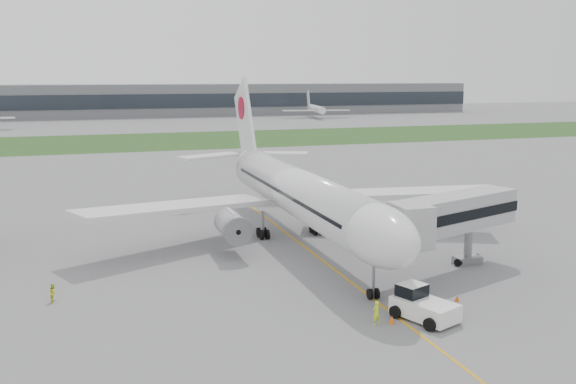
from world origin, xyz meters
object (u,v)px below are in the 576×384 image
object	(u,v)px
airliner	(296,190)
jet_bridge	(448,215)
pushback_tug	(421,304)
ground_crew_near	(376,313)

from	to	relation	value
airliner	jet_bridge	xyz separation A→B (m)	(9.29, -15.69, -0.15)
airliner	pushback_tug	size ratio (longest dim) A/B	9.82
pushback_tug	jet_bridge	distance (m)	12.73
airliner	ground_crew_near	world-z (taller)	airliner
airliner	ground_crew_near	xyz separation A→B (m)	(-2.16, -24.94, -4.74)
airliner	ground_crew_near	bearing A→B (deg)	-94.95
jet_bridge	ground_crew_near	world-z (taller)	jet_bridge
ground_crew_near	airliner	bearing A→B (deg)	-116.23
airliner	ground_crew_near	size ratio (longest dim) A/B	29.36
pushback_tug	ground_crew_near	size ratio (longest dim) A/B	2.99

